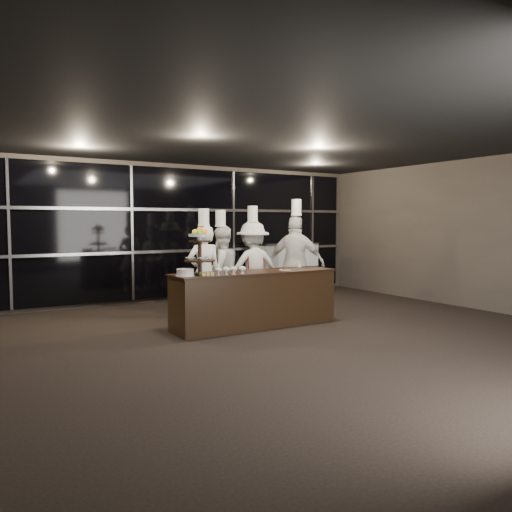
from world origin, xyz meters
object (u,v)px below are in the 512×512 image
display_case (285,267)px  layer_cake (185,272)px  display_stand (200,248)px  chef_a (204,271)px  chef_c (253,267)px  chef_d (296,263)px  buffet_counter (255,299)px  chef_b (221,270)px

display_case → layer_cake: bearing=-144.3°
display_stand → display_case: display_stand is taller
display_case → chef_a: bearing=-151.2°
chef_c → chef_a: bearing=-176.8°
display_case → chef_d: size_ratio=0.68×
layer_cake → chef_d: bearing=16.1°
display_stand → chef_d: chef_d is taller
layer_cake → buffet_counter: bearing=2.3°
display_case → chef_b: (-2.35, -1.29, 0.16)m
display_case → chef_a: size_ratio=0.75×
buffet_counter → chef_a: chef_a is taller
chef_c → chef_d: size_ratio=0.94×
display_stand → chef_a: (0.55, 1.01, -0.48)m
buffet_counter → display_stand: bearing=-180.0°
buffet_counter → layer_cake: size_ratio=9.47×
buffet_counter → chef_a: size_ratio=1.44×
chef_a → chef_c: 1.05m
chef_c → display_stand: bearing=-146.2°
display_stand → layer_cake: bearing=-169.4°
display_case → chef_b: chef_b is taller
layer_cake → chef_d: size_ratio=0.14×
buffet_counter → chef_c: 1.29m
display_stand → buffet_counter: bearing=0.0°
buffet_counter → chef_d: chef_d is taller
buffet_counter → display_stand: (-1.00, -0.00, 0.87)m
buffet_counter → display_case: (2.37, 2.56, 0.22)m
display_stand → layer_cake: (-0.27, -0.05, -0.37)m
layer_cake → chef_b: 1.85m
layer_cake → chef_b: size_ratio=0.15×
chef_b → display_case: bearing=28.7°
display_case → chef_c: size_ratio=0.73×
layer_cake → chef_a: size_ratio=0.15×
display_case → chef_a: 3.22m
chef_d → chef_a: bearing=170.4°
display_stand → chef_c: bearing=33.8°
display_case → chef_b: 2.68m
buffet_counter → display_case: bearing=47.2°
buffet_counter → display_case: display_case is taller
chef_a → chef_d: size_ratio=0.91×
chef_c → chef_d: bearing=-25.6°
buffet_counter → display_stand: size_ratio=3.81×
layer_cake → chef_a: (0.81, 1.06, -0.11)m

